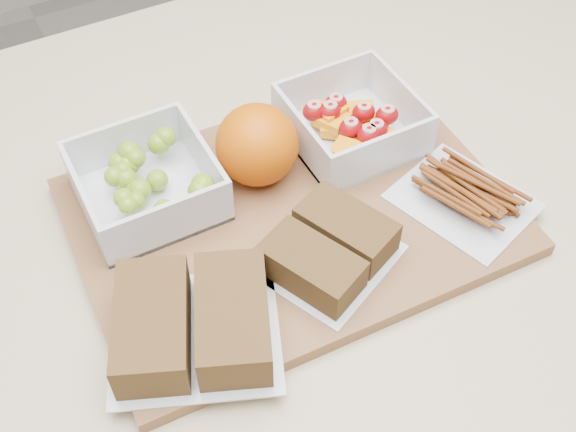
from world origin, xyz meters
name	(u,v)px	position (x,y,z in m)	size (l,w,h in m)	color
counter	(300,429)	(0.00, 0.00, 0.45)	(1.20, 0.90, 0.90)	beige
cutting_board	(291,216)	(0.00, 0.03, 0.91)	(0.42, 0.30, 0.02)	brown
grape_container	(147,181)	(-0.12, 0.11, 0.94)	(0.13, 0.13, 0.05)	silver
fruit_container	(351,124)	(0.10, 0.09, 0.94)	(0.13, 0.13, 0.05)	silver
orange	(257,145)	(-0.01, 0.09, 0.96)	(0.08, 0.08, 0.08)	#D55905
sandwich_bag_left	(193,322)	(-0.14, -0.06, 0.94)	(0.18, 0.17, 0.04)	silver
sandwich_bag_center	(329,248)	(0.00, -0.04, 0.93)	(0.15, 0.15, 0.04)	silver
pretzel_bag	(465,192)	(0.16, -0.04, 0.93)	(0.14, 0.16, 0.03)	silver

